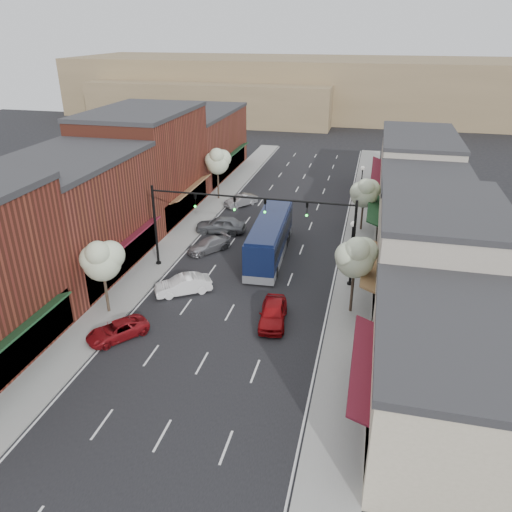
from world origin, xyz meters
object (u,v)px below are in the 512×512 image
Objects in this scene: lamp_post_near at (352,238)px; parked_car_d at (221,225)px; signal_mast_right at (322,228)px; tree_right_far at (365,192)px; red_hatchback at (273,313)px; tree_left_near at (102,259)px; lamp_post_far at (362,179)px; parked_car_b at (183,285)px; coach_bus at (270,237)px; parked_car_a at (117,330)px; tree_left_far at (218,161)px; parked_car_e at (241,200)px; tree_right_near at (356,256)px; parked_car_c at (209,245)px; signal_mast_left at (182,216)px.

lamp_post_near reaches higher than parked_car_d.
lamp_post_near is (2.18, 2.50, -1.62)m from signal_mast_right.
tree_right_far is 19.46m from red_hatchback.
tree_left_near is 12.10m from red_hatchback.
lamp_post_far is 1.05× the size of parked_car_b.
parked_car_b is (-5.00, -7.96, -1.13)m from coach_bus.
parked_car_b is at bearing -124.89° from coach_bus.
red_hatchback is 10.31m from parked_car_a.
tree_left_far reaches higher than parked_car_e.
parked_car_c is (-13.11, 7.79, -3.85)m from tree_right_near.
signal_mast_left reaches higher than tree_right_near.
tree_right_near is 1.40× the size of parked_car_b.
signal_mast_right is 11.34m from parked_car_b.
parked_car_a is 1.02× the size of parked_car_e.
tree_left_near is at bearing -146.67° from lamp_post_near.
parked_car_d is at bearing -137.41° from lamp_post_far.
lamp_post_far is (16.05, 2.06, -1.60)m from tree_left_far.
tree_right_near is at bearing 19.69° from red_hatchback.
parked_car_a is at bearing -55.19° from parked_car_e.
coach_bus is at bearing 115.29° from parked_car_b.
signal_mast_left is 2.10× the size of parked_car_e.
tree_right_near is 16.01m from tree_right_far.
signal_mast_left reaches higher than parked_car_e.
tree_right_far is 1.32× the size of parked_car_c.
lamp_post_far is (2.18, 20.00, -1.62)m from signal_mast_right.
signal_mast_left is at bearing 124.99° from parked_car_a.
signal_mast_right is at bearing 0.00° from signal_mast_left.
tree_left_near is at bearing -149.86° from signal_mast_right.
lamp_post_near is at bearing 59.39° from parked_car_d.
tree_left_far is 1.40× the size of red_hatchback.
signal_mast_right reaches higher than parked_car_a.
tree_left_far reaches higher than lamp_post_near.
parked_car_d is at bearing 137.37° from tree_right_near.
parked_car_e is (3.06, 24.45, -3.58)m from tree_left_near.
parked_car_e is (-12.99, 13.89, -2.36)m from lamp_post_near.
tree_right_near is 11.26m from coach_bus.
parked_car_c is 1.05× the size of parked_car_e.
lamp_post_far is at bearing 7.30° from tree_left_far.
tree_right_far is 1.22× the size of lamp_post_far.
coach_bus is (9.05, -14.07, -2.78)m from tree_left_far.
tree_right_near is at bearing -49.17° from coach_bus.
coach_bus is at bearing -57.24° from tree_left_far.
lamp_post_near reaches higher than parked_car_b.
signal_mast_right is 6.79m from coach_bus.
tree_right_near reaches higher than red_hatchback.
tree_right_near is 24.81m from parked_car_e.
lamp_post_far is (0.00, 17.50, 0.00)m from lamp_post_near.
tree_right_near is 1.10× the size of tree_right_far.
parked_car_e is at bearing 161.82° from tree_right_far.
tree_right_far is 0.47× the size of coach_bus.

